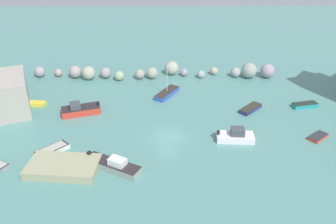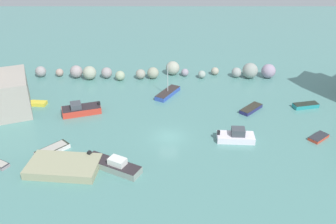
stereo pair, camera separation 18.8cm
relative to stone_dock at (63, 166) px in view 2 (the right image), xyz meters
The scene contains 12 objects.
cove_water 13.90m from the stone_dock, 30.35° to the left, with size 160.00×160.00×0.00m, color slate.
rock_breakwater 29.59m from the stone_dock, 67.04° to the left, with size 43.26×4.78×2.75m.
stone_dock is the anchor object (origin of this frame).
moored_boat_0 4.28m from the stone_dock, 122.69° to the left, with size 3.99×4.08×0.63m.
moored_boat_1 28.33m from the stone_dock, 30.78° to the left, with size 3.93×4.00×0.57m.
moored_boat_2 5.66m from the stone_dock, ahead, with size 6.97×4.89×1.62m.
moored_boat_3 36.30m from the stone_dock, 25.23° to the left, with size 4.04×2.14×0.67m.
moored_boat_4 13.63m from the stone_dock, 93.79° to the left, with size 5.98×3.92×1.76m.
moored_boat_5 32.28m from the stone_dock, 11.87° to the left, with size 3.14×2.94×0.41m.
moored_boat_6 21.60m from the stone_dock, 16.76° to the left, with size 4.88×2.41×1.78m.
moored_boat_7 23.06m from the stone_dock, 59.02° to the left, with size 4.19×5.60×5.27m.
moored_boat_8 18.22m from the stone_dock, 116.48° to the left, with size 2.66×1.55×0.52m.
Camera 2 is at (-0.08, -40.34, 25.44)m, focal length 38.67 mm.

